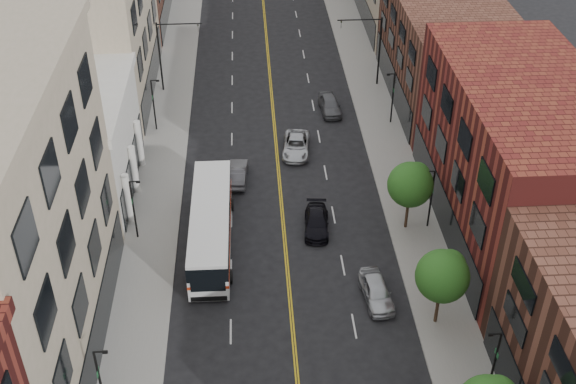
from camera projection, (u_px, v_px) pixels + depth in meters
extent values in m
cube|color=gray|center=(163.00, 158.00, 63.16)|extent=(4.00, 110.00, 0.15)
cube|color=gray|center=(389.00, 151.00, 64.15)|extent=(4.00, 110.00, 0.15)
cube|color=silver|center=(66.00, 147.00, 57.29)|extent=(10.00, 14.00, 8.00)
cube|color=tan|center=(90.00, 7.00, 68.26)|extent=(10.00, 20.00, 18.00)
cube|color=maroon|center=(518.00, 159.00, 52.11)|extent=(10.00, 22.00, 12.00)
cube|color=#542D21|center=(447.00, 51.00, 69.80)|extent=(10.00, 20.00, 10.00)
cylinder|color=black|center=(437.00, 307.00, 46.23)|extent=(0.22, 0.22, 2.50)
sphere|color=#195618|center=(442.00, 276.00, 44.71)|extent=(3.40, 3.40, 3.40)
sphere|color=#195618|center=(450.00, 265.00, 44.76)|extent=(2.04, 2.04, 2.04)
cylinder|color=black|center=(407.00, 213.00, 54.38)|extent=(0.22, 0.22, 2.50)
sphere|color=#195618|center=(410.00, 185.00, 52.86)|extent=(3.40, 3.40, 3.40)
sphere|color=#195618|center=(417.00, 176.00, 52.91)|extent=(2.04, 2.04, 2.04)
cylinder|color=black|center=(101.00, 383.00, 39.62)|extent=(0.14, 0.14, 5.00)
cylinder|color=black|center=(100.00, 352.00, 38.19)|extent=(0.70, 0.10, 0.10)
cube|color=black|center=(105.00, 352.00, 38.23)|extent=(0.28, 0.14, 0.14)
cube|color=#19592D|center=(98.00, 372.00, 39.10)|extent=(0.04, 0.55, 0.35)
cylinder|color=black|center=(134.00, 210.00, 52.66)|extent=(0.14, 0.14, 5.00)
cylinder|color=black|center=(134.00, 182.00, 51.23)|extent=(0.70, 0.10, 0.10)
cube|color=black|center=(138.00, 182.00, 51.27)|extent=(0.28, 0.14, 0.14)
cube|color=#19592D|center=(132.00, 200.00, 52.14)|extent=(0.04, 0.55, 0.35)
cylinder|color=black|center=(154.00, 105.00, 65.70)|extent=(0.14, 0.14, 5.00)
cylinder|color=black|center=(155.00, 80.00, 64.27)|extent=(0.70, 0.10, 0.10)
cube|color=black|center=(158.00, 81.00, 64.31)|extent=(0.28, 0.14, 0.14)
cube|color=#19592D|center=(153.00, 96.00, 65.18)|extent=(0.04, 0.55, 0.35)
cylinder|color=black|center=(494.00, 365.00, 40.71)|extent=(0.14, 0.14, 5.00)
cylinder|color=black|center=(495.00, 334.00, 39.24)|extent=(0.70, 0.10, 0.10)
cube|color=black|center=(491.00, 335.00, 39.26)|extent=(0.28, 0.14, 0.14)
cube|color=#19592D|center=(497.00, 354.00, 40.19)|extent=(0.04, 0.55, 0.35)
cylinder|color=black|center=(431.00, 199.00, 53.75)|extent=(0.14, 0.14, 5.00)
cylinder|color=black|center=(430.00, 171.00, 52.29)|extent=(0.70, 0.10, 0.10)
cube|color=black|center=(427.00, 172.00, 52.30)|extent=(0.28, 0.14, 0.14)
cube|color=#19592D|center=(432.00, 189.00, 53.23)|extent=(0.04, 0.55, 0.35)
cylinder|color=black|center=(393.00, 98.00, 66.79)|extent=(0.14, 0.14, 5.00)
cylinder|color=black|center=(391.00, 74.00, 65.33)|extent=(0.70, 0.10, 0.10)
cube|color=black|center=(388.00, 75.00, 65.34)|extent=(0.28, 0.14, 0.14)
cube|color=#19592D|center=(393.00, 90.00, 66.27)|extent=(0.04, 0.55, 0.35)
cylinder|color=black|center=(160.00, 57.00, 71.58)|extent=(0.18, 0.18, 7.20)
cylinder|color=black|center=(179.00, 24.00, 69.73)|extent=(4.40, 0.12, 0.12)
imported|color=black|center=(198.00, 27.00, 70.05)|extent=(0.15, 0.18, 0.90)
cylinder|color=black|center=(379.00, 51.00, 72.67)|extent=(0.18, 0.18, 7.20)
cylinder|color=black|center=(360.00, 20.00, 70.60)|extent=(4.40, 0.12, 0.12)
imported|color=black|center=(341.00, 24.00, 70.74)|extent=(0.15, 0.18, 0.90)
cube|color=silver|center=(211.00, 225.00, 52.62)|extent=(2.83, 12.69, 3.06)
cube|color=black|center=(210.00, 217.00, 52.19)|extent=(2.87, 12.73, 1.11)
cube|color=red|center=(211.00, 229.00, 52.80)|extent=(2.87, 12.73, 0.23)
cube|color=black|center=(208.00, 282.00, 47.28)|extent=(2.32, 0.08, 1.69)
cylinder|color=black|center=(190.00, 278.00, 49.83)|extent=(0.30, 1.02, 1.01)
cylinder|color=black|center=(230.00, 276.00, 49.95)|extent=(0.30, 1.02, 1.01)
cylinder|color=black|center=(196.00, 205.00, 56.72)|extent=(0.30, 1.02, 1.01)
cylinder|color=black|center=(231.00, 204.00, 56.84)|extent=(0.30, 1.02, 1.01)
imported|color=#B5B7BD|center=(377.00, 291.00, 48.38)|extent=(2.22, 4.56, 1.50)
imported|color=#48474C|center=(237.00, 173.00, 60.08)|extent=(1.84, 4.45, 1.43)
imported|color=black|center=(316.00, 222.00, 54.73)|extent=(2.20, 4.62, 1.30)
imported|color=silver|center=(296.00, 145.00, 63.73)|extent=(2.88, 5.26, 1.40)
imported|color=#56575C|center=(330.00, 105.00, 69.73)|extent=(2.16, 4.61, 1.53)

